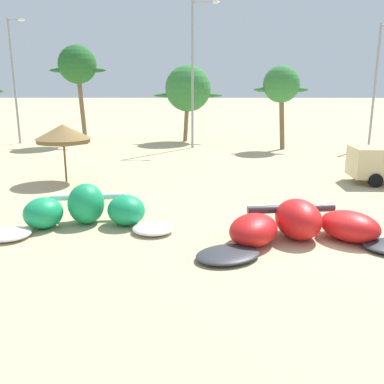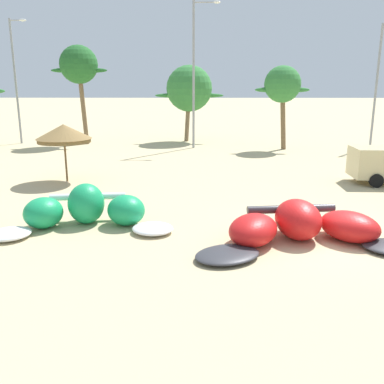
{
  "view_description": "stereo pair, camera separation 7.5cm",
  "coord_description": "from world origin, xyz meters",
  "views": [
    {
      "loc": [
        -4.3,
        -13.58,
        5.04
      ],
      "look_at": [
        -4.45,
        2.0,
        1.0
      ],
      "focal_mm": 39.76,
      "sensor_mm": 36.0,
      "label": 1
    },
    {
      "loc": [
        -4.22,
        -13.58,
        5.04
      ],
      "look_at": [
        -4.45,
        2.0,
        1.0
      ],
      "focal_mm": 39.76,
      "sensor_mm": 36.0,
      "label": 2
    }
  ],
  "objects": [
    {
      "name": "lamppost_east_center",
      "position": [
        9.76,
        20.61,
        5.2
      ],
      "size": [
        1.77,
        0.24,
        9.32
      ],
      "color": "gray",
      "rests_on": "ground"
    },
    {
      "name": "beach_umbrella_near_van",
      "position": [
        -11.06,
        7.97,
        2.51
      ],
      "size": [
        2.81,
        2.81,
        2.97
      ],
      "color": "brown",
      "rests_on": "ground"
    },
    {
      "name": "lamppost_west_center",
      "position": [
        -4.43,
        19.87,
        6.0
      ],
      "size": [
        2.07,
        0.24,
        10.84
      ],
      "color": "gray",
      "rests_on": "ground"
    },
    {
      "name": "kite_left",
      "position": [
        -8.26,
        0.92,
        0.57
      ],
      "size": [
        6.5,
        3.33,
        1.48
      ],
      "color": "white",
      "rests_on": "ground"
    },
    {
      "name": "palm_center_left",
      "position": [
        2.08,
        19.22,
        4.8
      ],
      "size": [
        4.1,
        2.73,
        6.26
      ],
      "color": "brown",
      "rests_on": "ground"
    },
    {
      "name": "kite_left_of_center",
      "position": [
        -0.86,
        -0.56,
        0.5
      ],
      "size": [
        7.6,
        3.97,
        1.3
      ],
      "color": "#333338",
      "rests_on": "ground"
    },
    {
      "name": "palm_left_of_gap",
      "position": [
        -5.0,
        23.75,
        4.48
      ],
      "size": [
        5.87,
        3.91,
        6.48
      ],
      "color": "#7F6647",
      "rests_on": "ground"
    },
    {
      "name": "palm_left",
      "position": [
        -13.85,
        21.91,
        6.31
      ],
      "size": [
        4.58,
        3.05,
        7.94
      ],
      "color": "brown",
      "rests_on": "ground"
    },
    {
      "name": "lamppost_west",
      "position": [
        -19.12,
        22.18,
        5.47
      ],
      "size": [
        1.43,
        0.24,
        9.94
      ],
      "color": "gray",
      "rests_on": "ground"
    },
    {
      "name": "ground_plane",
      "position": [
        0.0,
        0.0,
        0.0
      ],
      "size": [
        260.0,
        260.0,
        0.0
      ],
      "primitive_type": "plane",
      "color": "#C6B284"
    }
  ]
}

